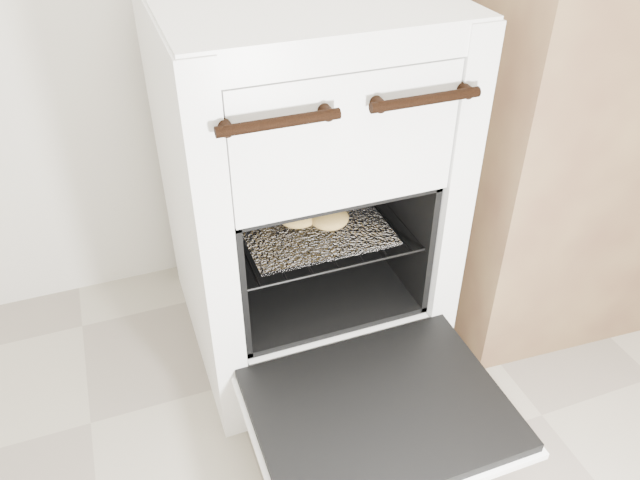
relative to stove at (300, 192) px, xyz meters
The scene contains 6 objects.
stove is the anchor object (origin of this frame).
oven_door 0.54m from the stove, 90.00° to the right, with size 0.51×0.40×0.04m.
oven_rack 0.08m from the stove, 90.00° to the right, with size 0.42×0.40×0.01m.
foil_sheet 0.09m from the stove, 90.00° to the right, with size 0.32×0.29×0.01m, color white.
baked_rolls 0.06m from the stove, 101.52° to the right, with size 0.24×0.21×0.04m.
counter 0.87m from the stove, ahead, with size 0.97×0.65×0.97m, color olive.
Camera 1 is at (-0.49, -0.02, 1.19)m, focal length 35.00 mm.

